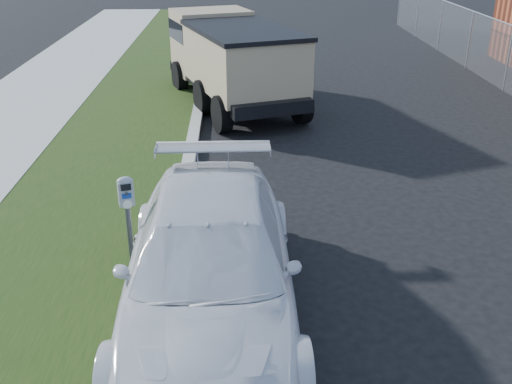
{
  "coord_description": "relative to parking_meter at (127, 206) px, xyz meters",
  "views": [
    {
      "loc": [
        -1.67,
        -6.5,
        4.38
      ],
      "look_at": [
        -1.4,
        1.0,
        1.0
      ],
      "focal_mm": 42.0,
      "sensor_mm": 36.0,
      "label": 1
    }
  ],
  "objects": [
    {
      "name": "ground",
      "position": [
        3.02,
        -0.23,
        -1.18
      ],
      "size": [
        120.0,
        120.0,
        0.0
      ],
      "primitive_type": "plane",
      "color": "black",
      "rests_on": "ground"
    },
    {
      "name": "parking_meter",
      "position": [
        0.0,
        0.0,
        0.0
      ],
      "size": [
        0.23,
        0.18,
        1.44
      ],
      "rotation": [
        0.0,
        0.0,
        0.28
      ],
      "color": "#3F4247",
      "rests_on": "ground"
    },
    {
      "name": "white_wagon",
      "position": [
        1.04,
        -0.69,
        -0.45
      ],
      "size": [
        2.06,
        5.01,
        1.45
      ],
      "primitive_type": "imported",
      "rotation": [
        0.0,
        0.0,
        0.01
      ],
      "color": "silver",
      "rests_on": "ground"
    },
    {
      "name": "dump_truck",
      "position": [
        1.26,
        8.8,
        0.06
      ],
      "size": [
        3.74,
        5.95,
        2.19
      ],
      "rotation": [
        0.0,
        0.0,
        0.33
      ],
      "color": "black",
      "rests_on": "ground"
    }
  ]
}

